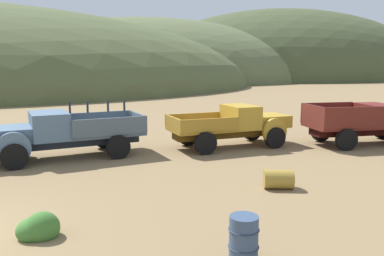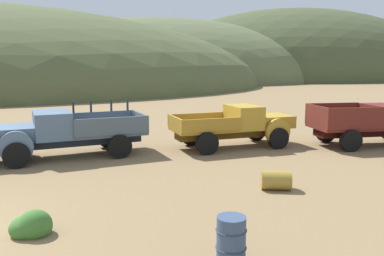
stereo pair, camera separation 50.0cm
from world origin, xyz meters
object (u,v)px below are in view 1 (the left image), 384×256
object	(u,v)px
oil_drum_foreground	(244,238)
truck_oxblood	(373,123)
truck_mustard	(239,125)
oil_drum_tipped	(278,179)
truck_chalk_blue	(53,134)

from	to	relation	value
oil_drum_foreground	truck_oxblood	bearing A→B (deg)	38.94
truck_mustard	oil_drum_foreground	world-z (taller)	truck_mustard
truck_oxblood	oil_drum_tipped	bearing A→B (deg)	-142.89
truck_chalk_blue	truck_mustard	world-z (taller)	truck_chalk_blue
truck_mustard	truck_chalk_blue	bearing A→B (deg)	176.04
truck_mustard	oil_drum_foreground	xyz separation A→B (m)	(-4.28, -9.92, -0.54)
oil_drum_tipped	truck_mustard	bearing A→B (deg)	77.16
oil_drum_foreground	oil_drum_tipped	bearing A→B (deg)	52.48
oil_drum_tipped	oil_drum_foreground	distance (m)	4.73
truck_oxblood	oil_drum_foreground	size ratio (longest dim) A/B	6.52
oil_drum_tipped	oil_drum_foreground	xyz separation A→B (m)	(-2.88, -3.75, 0.15)
truck_oxblood	oil_drum_tipped	distance (m)	9.09
truck_chalk_blue	truck_oxblood	world-z (taller)	truck_chalk_blue
truck_chalk_blue	oil_drum_foreground	size ratio (longest dim) A/B	7.33
oil_drum_tipped	oil_drum_foreground	bearing A→B (deg)	-127.52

